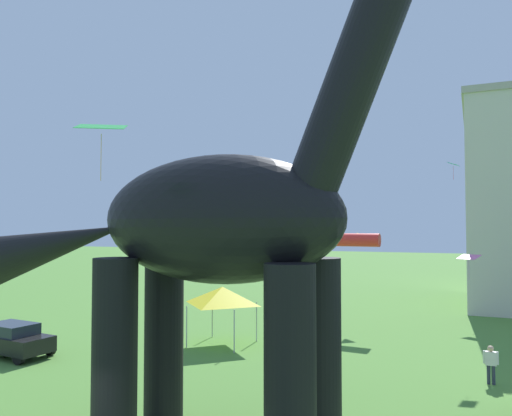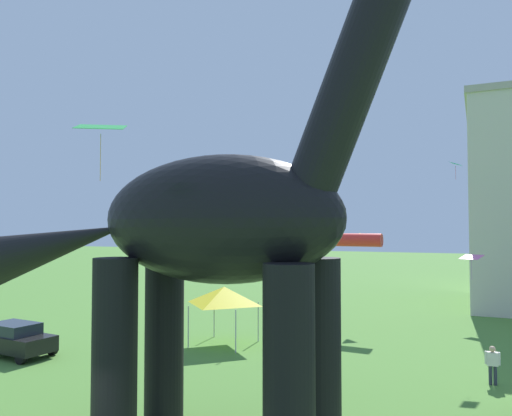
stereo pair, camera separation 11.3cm
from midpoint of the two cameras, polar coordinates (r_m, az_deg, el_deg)
name	(u,v)px [view 1 (the left image)]	position (r m, az deg, el deg)	size (l,w,h in m)	color
dinosaur_sculpture	(215,219)	(13.62, -5.01, -1.29)	(16.72, 3.54, 17.47)	black
parked_sedan_left	(11,339)	(26.86, -26.56, -13.40)	(4.33, 2.12, 1.55)	black
person_watching_child	(491,361)	(22.06, 25.35, -15.67)	(0.56, 0.25, 1.49)	#2D3347
festival_canopy_tent	(223,295)	(26.28, -4.01, -10.05)	(3.15, 3.15, 3.00)	#B2B2B7
kite_drifting	(101,127)	(12.55, -17.68, 8.91)	(1.40, 1.30, 1.44)	green
kite_mid_center	(469,257)	(34.15, 23.28, -5.23)	(1.54, 1.41, 1.58)	pink
kite_near_low	(308,275)	(18.11, 5.81, -7.75)	(1.31, 1.62, 0.36)	black
kite_far_left	(453,164)	(29.00, 21.72, 4.72)	(0.67, 0.83, 0.96)	#19B2B7
kite_high_left	(358,240)	(31.42, 11.56, -3.63)	(2.94, 2.53, 0.85)	red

